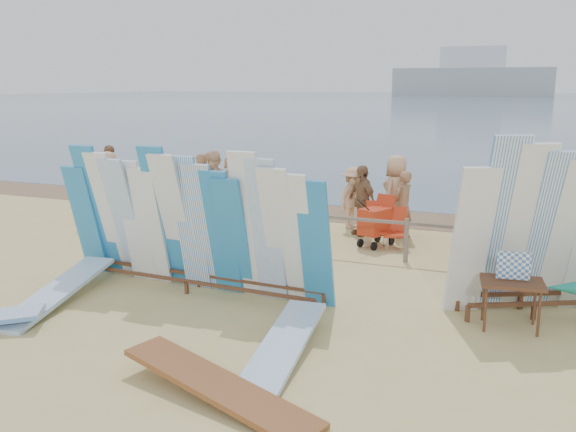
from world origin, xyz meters
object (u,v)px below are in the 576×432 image
at_px(beachgoer_3, 353,198).
at_px(vendor_table, 511,303).
at_px(main_surfboard_rack, 190,227).
at_px(side_surfboard_rack, 532,236).
at_px(beachgoer_0, 110,183).
at_px(beachgoer_9, 549,201).
at_px(beachgoer_7, 403,205).
at_px(flat_board_c, 219,399).
at_px(flat_board_a, 59,303).
at_px(beachgoer_1, 202,186).
at_px(beach_chair_left, 378,233).
at_px(beachgoer_6, 396,194).
at_px(beachgoer_2, 213,187).
at_px(flat_board_b, 282,358).
at_px(beachgoer_extra_1, 110,178).
at_px(stroller, 377,226).
at_px(beachgoer_8, 485,212).
at_px(beach_chair_right, 395,237).
at_px(beachgoer_11, 232,182).
at_px(beachgoer_4, 362,200).

bearing_deg(beachgoer_3, vendor_table, -128.25).
bearing_deg(beachgoer_3, main_surfboard_rack, -177.63).
relative_size(side_surfboard_rack, beachgoer_0, 1.63).
xyz_separation_m(beachgoer_9, beachgoer_7, (-3.15, -1.03, -0.13)).
bearing_deg(beachgoer_7, flat_board_c, 22.59).
height_order(flat_board_a, beachgoer_1, beachgoer_1).
xyz_separation_m(beach_chair_left, beachgoer_6, (0.08, 1.47, 0.65)).
bearing_deg(beachgoer_2, flat_board_b, 35.78).
bearing_deg(flat_board_b, main_surfboard_rack, 137.01).
bearing_deg(main_surfboard_rack, beachgoer_3, 79.19).
distance_m(beachgoer_extra_1, beachgoer_1, 2.98).
xyz_separation_m(stroller, beachgoer_8, (2.23, 0.34, 0.43)).
bearing_deg(beachgoer_1, beach_chair_right, 147.68).
bearing_deg(side_surfboard_rack, flat_board_a, 171.95).
bearing_deg(beachgoer_8, main_surfboard_rack, -96.51).
distance_m(beachgoer_2, beachgoer_9, 8.10).
bearing_deg(beachgoer_2, beachgoer_8, 87.74).
bearing_deg(side_surfboard_rack, beachgoer_6, 97.35).
height_order(vendor_table, beachgoer_9, beachgoer_9).
bearing_deg(beachgoer_7, beach_chair_right, 28.50).
xyz_separation_m(beach_chair_right, beachgoer_extra_1, (-8.36, 1.16, 0.67)).
xyz_separation_m(beachgoer_extra_1, beachgoer_9, (11.46, 0.86, -0.01)).
bearing_deg(beachgoer_7, flat_board_b, 24.19).
relative_size(beachgoer_1, beachgoer_0, 1.01).
distance_m(flat_board_a, flat_board_c, 4.33).
xyz_separation_m(beachgoer_extra_1, beachgoer_8, (10.17, -0.80, -0.04)).
relative_size(flat_board_b, flat_board_c, 1.00).
bearing_deg(beachgoer_11, beach_chair_right, 138.84).
relative_size(flat_board_a, beachgoer_1, 1.54).
distance_m(beachgoer_8, beachgoer_9, 2.10).
bearing_deg(stroller, beach_chair_left, 73.56).
xyz_separation_m(side_surfboard_rack, beachgoer_0, (-10.72, 3.84, -0.40)).
relative_size(vendor_table, beach_chair_right, 1.33).
distance_m(beachgoer_0, beachgoer_3, 6.68).
distance_m(flat_board_c, beach_chair_left, 7.30).
distance_m(beachgoer_4, beachgoer_0, 7.02).
distance_m(beachgoer_1, beachgoer_4, 4.39).
distance_m(beach_chair_left, beachgoer_2, 4.61).
bearing_deg(vendor_table, beachgoer_8, 92.09).
xyz_separation_m(stroller, beachgoer_extra_1, (-7.93, 1.14, 0.47)).
distance_m(main_surfboard_rack, stroller, 4.73).
bearing_deg(beachgoer_2, beachgoer_extra_1, -94.66).
xyz_separation_m(main_surfboard_rack, beachgoer_0, (-5.29, 4.73, -0.26)).
bearing_deg(flat_board_a, beach_chair_left, 46.01).
height_order(side_surfboard_rack, beachgoer_1, side_surfboard_rack).
distance_m(beachgoer_6, beachgoer_9, 3.45).
distance_m(beachgoer_8, beachgoer_2, 6.72).
bearing_deg(beachgoer_8, stroller, -131.99).
distance_m(beachgoer_4, beachgoer_9, 4.25).
xyz_separation_m(beachgoer_2, beachgoer_0, (-3.12, -0.11, -0.06)).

